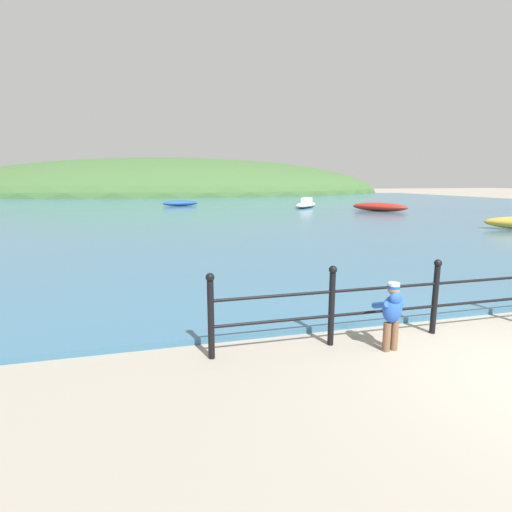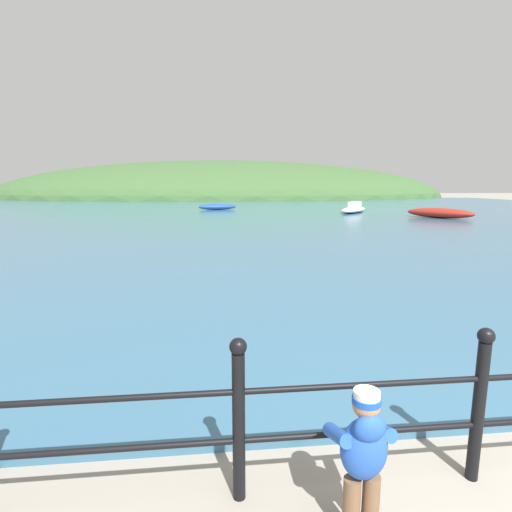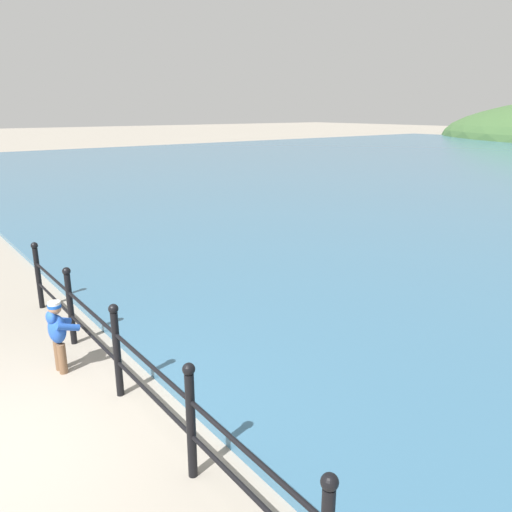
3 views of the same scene
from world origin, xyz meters
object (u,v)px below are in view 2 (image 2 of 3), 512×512
child_in_coat (364,451)px  boat_green_fishing (440,213)px  boat_blue_hull (354,209)px  boat_twin_mast (217,207)px

child_in_coat → boat_green_fishing: child_in_coat is taller
boat_green_fishing → boat_blue_hull: boat_blue_hull is taller
child_in_coat → boat_green_fishing: 26.06m
child_in_coat → boat_twin_mast: bearing=90.9°
boat_green_fishing → boat_blue_hull: 6.79m
child_in_coat → boat_green_fishing: size_ratio=0.24×
boat_twin_mast → boat_blue_hull: 11.34m
child_in_coat → boat_blue_hull: bearing=70.4°
boat_blue_hull → child_in_coat: bearing=-109.6°
boat_twin_mast → boat_green_fishing: (14.12, -10.11, 0.07)m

